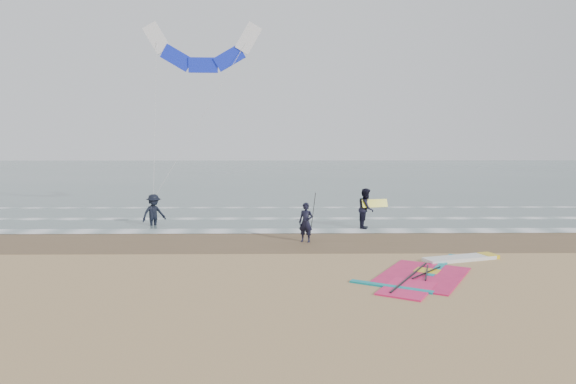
{
  "coord_description": "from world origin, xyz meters",
  "views": [
    {
      "loc": [
        -1.22,
        -15.54,
        4.32
      ],
      "look_at": [
        -0.94,
        5.0,
        2.2
      ],
      "focal_mm": 32.0,
      "sensor_mm": 36.0,
      "label": 1
    }
  ],
  "objects_px": {
    "person_standing": "(306,222)",
    "surf_kite": "(203,52)",
    "person_walking": "(366,208)",
    "person_wading": "(154,207)",
    "windsurf_rig": "(435,271)"
  },
  "relations": [
    {
      "from": "windsurf_rig",
      "to": "person_walking",
      "type": "height_order",
      "value": "person_walking"
    },
    {
      "from": "person_walking",
      "to": "person_wading",
      "type": "distance_m",
      "value": 10.49
    },
    {
      "from": "person_standing",
      "to": "person_wading",
      "type": "distance_m",
      "value": 8.44
    },
    {
      "from": "windsurf_rig",
      "to": "person_standing",
      "type": "distance_m",
      "value": 6.4
    },
    {
      "from": "person_standing",
      "to": "surf_kite",
      "type": "distance_m",
      "value": 11.48
    },
    {
      "from": "windsurf_rig",
      "to": "surf_kite",
      "type": "bearing_deg",
      "value": 128.96
    },
    {
      "from": "person_walking",
      "to": "windsurf_rig",
      "type": "bearing_deg",
      "value": -157.38
    },
    {
      "from": "person_walking",
      "to": "person_wading",
      "type": "xyz_separation_m",
      "value": [
        -10.46,
        0.82,
        -0.01
      ]
    },
    {
      "from": "windsurf_rig",
      "to": "person_wading",
      "type": "distance_m",
      "value": 14.55
    },
    {
      "from": "windsurf_rig",
      "to": "person_wading",
      "type": "relative_size",
      "value": 3.01
    },
    {
      "from": "person_standing",
      "to": "person_walking",
      "type": "bearing_deg",
      "value": 69.69
    },
    {
      "from": "windsurf_rig",
      "to": "surf_kite",
      "type": "height_order",
      "value": "surf_kite"
    },
    {
      "from": "person_wading",
      "to": "surf_kite",
      "type": "distance_m",
      "value": 8.53
    },
    {
      "from": "windsurf_rig",
      "to": "person_wading",
      "type": "height_order",
      "value": "person_wading"
    },
    {
      "from": "person_wading",
      "to": "surf_kite",
      "type": "height_order",
      "value": "surf_kite"
    }
  ]
}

